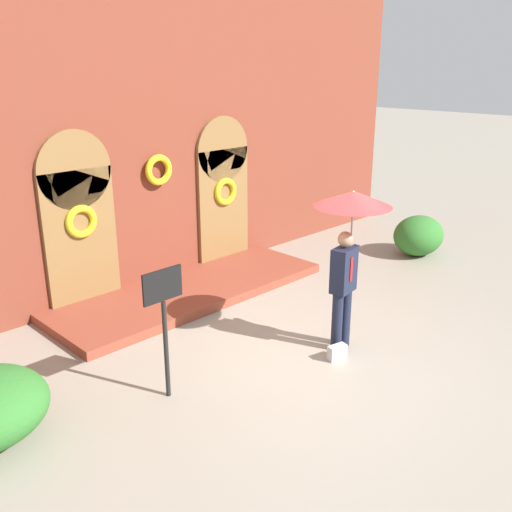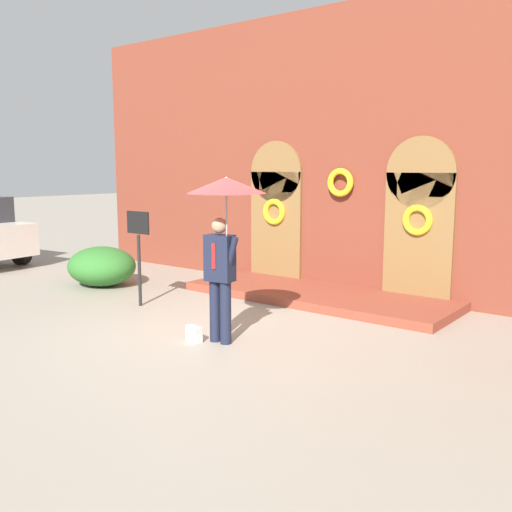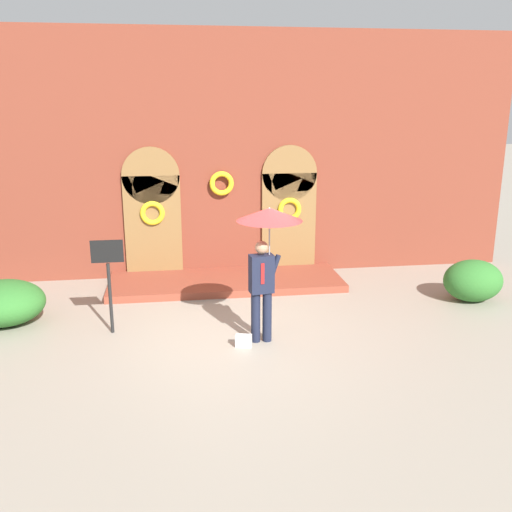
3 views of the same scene
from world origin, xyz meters
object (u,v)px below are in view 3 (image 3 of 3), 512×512
object	(u,v)px
handbag	(244,341)
shrub_right	(473,281)
sign_post	(108,271)
person_with_umbrella	(267,234)
shrub_left	(3,303)

from	to	relation	value
handbag	shrub_right	world-z (taller)	shrub_right
handbag	sign_post	bearing A→B (deg)	170.50
person_with_umbrella	sign_post	size ratio (longest dim) A/B	1.37
handbag	sign_post	world-z (taller)	sign_post
person_with_umbrella	handbag	size ratio (longest dim) A/B	8.44
person_with_umbrella	handbag	distance (m)	1.86
sign_post	shrub_left	size ratio (longest dim) A/B	1.13
shrub_left	sign_post	bearing A→B (deg)	-19.05
handbag	person_with_umbrella	bearing A→B (deg)	37.99
sign_post	handbag	bearing A→B (deg)	-22.76
sign_post	shrub_left	world-z (taller)	sign_post
person_with_umbrella	shrub_left	bearing A→B (deg)	162.93
person_with_umbrella	shrub_left	xyz separation A→B (m)	(-4.74, 1.46, -1.50)
handbag	shrub_left	distance (m)	4.63
handbag	shrub_right	xyz separation A→B (m)	(5.00, 1.62, 0.33)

